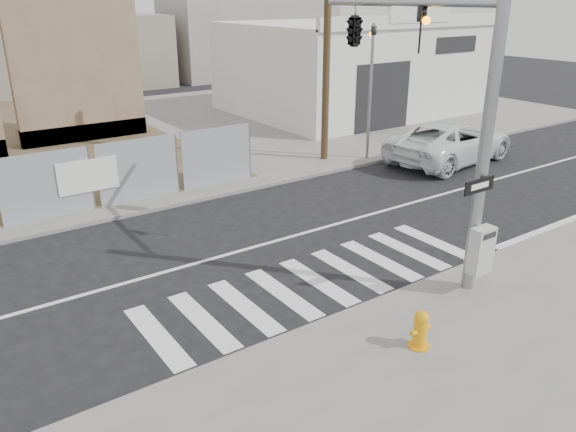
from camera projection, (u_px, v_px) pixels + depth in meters
ground at (261, 245)px, 15.11m from camera, size 100.00×100.00×0.00m
sidewalk_far at (98, 140)px, 25.79m from camera, size 50.00×20.00×0.12m
signal_pole at (394, 64)px, 13.13m from camera, size 0.96×5.87×7.00m
far_signal_pole at (371, 73)px, 21.60m from camera, size 0.16×0.20×5.60m
concrete_wall_right at (77, 67)px, 24.37m from camera, size 5.50×1.30×8.00m
auto_shop at (348, 67)px, 31.53m from camera, size 12.00×10.20×5.95m
utility_pole_right at (327, 26)px, 20.86m from camera, size 1.60×0.28×10.00m
fire_hydrant at (420, 329)px, 10.41m from camera, size 0.48×0.45×0.76m
suv at (451, 142)px, 22.43m from camera, size 6.24×3.44×1.65m
traffic_cone_d at (198, 174)px, 19.45m from camera, size 0.50×0.50×0.78m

